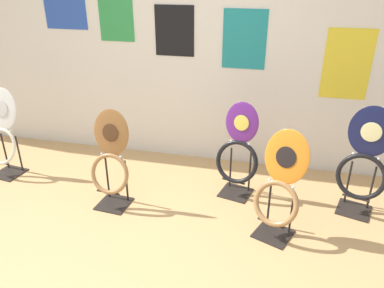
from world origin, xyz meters
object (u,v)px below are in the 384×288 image
object	(u,v)px
toilet_seat_display_orange_sun	(280,188)
toilet_seat_display_navy_moon	(363,167)
toilet_seat_display_woodgrain	(111,162)
toilet_seat_display_white_plain	(3,136)
toilet_seat_display_purple_note	(238,153)

from	to	relation	value
toilet_seat_display_orange_sun	toilet_seat_display_navy_moon	size ratio (longest dim) A/B	0.91
toilet_seat_display_orange_sun	toilet_seat_display_woodgrain	xyz separation A→B (m)	(-1.46, 0.09, 0.00)
toilet_seat_display_white_plain	toilet_seat_display_orange_sun	bearing A→B (deg)	-7.55
toilet_seat_display_woodgrain	toilet_seat_display_white_plain	xyz separation A→B (m)	(-1.32, 0.28, -0.01)
toilet_seat_display_orange_sun	toilet_seat_display_white_plain	distance (m)	2.80
toilet_seat_display_woodgrain	toilet_seat_display_navy_moon	distance (m)	2.18
toilet_seat_display_orange_sun	toilet_seat_display_purple_note	xyz separation A→B (m)	(-0.39, 0.52, 0.00)
toilet_seat_display_orange_sun	toilet_seat_display_woodgrain	bearing A→B (deg)	176.49
toilet_seat_display_orange_sun	toilet_seat_display_purple_note	world-z (taller)	toilet_seat_display_purple_note
toilet_seat_display_woodgrain	toilet_seat_display_navy_moon	xyz separation A→B (m)	(2.14, 0.39, 0.01)
toilet_seat_display_woodgrain	toilet_seat_display_navy_moon	world-z (taller)	toilet_seat_display_navy_moon
toilet_seat_display_orange_sun	toilet_seat_display_purple_note	size ratio (longest dim) A/B	0.98
toilet_seat_display_woodgrain	toilet_seat_display_orange_sun	bearing A→B (deg)	-3.51
toilet_seat_display_orange_sun	toilet_seat_display_white_plain	bearing A→B (deg)	172.45
toilet_seat_display_woodgrain	toilet_seat_display_navy_moon	size ratio (longest dim) A/B	0.92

